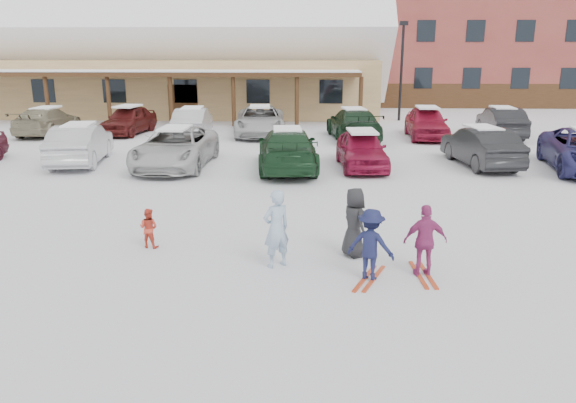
{
  "coord_description": "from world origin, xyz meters",
  "views": [
    {
      "loc": [
        0.8,
        -11.3,
        4.4
      ],
      "look_at": [
        0.3,
        1.0,
        1.0
      ],
      "focal_mm": 35.0,
      "sensor_mm": 36.0,
      "label": 1
    }
  ],
  "objects_px": {
    "parked_car_11": "(353,124)",
    "parked_car_13": "(501,122)",
    "bystander_dark": "(354,222)",
    "parked_car_8": "(128,120)",
    "lamp_post": "(402,65)",
    "day_lodge": "(168,54)",
    "parked_car_4": "(362,150)",
    "parked_car_7": "(47,121)",
    "parked_car_1": "(80,144)",
    "parked_car_3": "(287,149)",
    "parked_car_12": "(426,123)",
    "child_magenta": "(425,241)",
    "parked_car_9": "(193,122)",
    "parked_car_2": "(176,147)",
    "toddler_red": "(149,228)",
    "child_navy": "(371,245)",
    "adult_skier": "(276,229)",
    "parked_car_5": "(481,147)",
    "parked_car_10": "(260,121)"
  },
  "relations": [
    {
      "from": "parked_car_3",
      "to": "parked_car_8",
      "type": "xyz_separation_m",
      "value": [
        -8.65,
        8.53,
        -0.03
      ]
    },
    {
      "from": "parked_car_1",
      "to": "parked_car_3",
      "type": "height_order",
      "value": "parked_car_1"
    },
    {
      "from": "toddler_red",
      "to": "parked_car_13",
      "type": "xyz_separation_m",
      "value": [
        13.24,
        16.79,
        0.28
      ]
    },
    {
      "from": "day_lodge",
      "to": "parked_car_9",
      "type": "height_order",
      "value": "day_lodge"
    },
    {
      "from": "parked_car_7",
      "to": "parked_car_8",
      "type": "xyz_separation_m",
      "value": [
        4.13,
        0.4,
        0.03
      ]
    },
    {
      "from": "parked_car_1",
      "to": "parked_car_2",
      "type": "relative_size",
      "value": 0.87
    },
    {
      "from": "parked_car_5",
      "to": "adult_skier",
      "type": "bearing_deg",
      "value": 48.2
    },
    {
      "from": "parked_car_4",
      "to": "parked_car_7",
      "type": "relative_size",
      "value": 0.85
    },
    {
      "from": "parked_car_5",
      "to": "parked_car_11",
      "type": "distance_m",
      "value": 7.6
    },
    {
      "from": "parked_car_2",
      "to": "parked_car_5",
      "type": "relative_size",
      "value": 1.19
    },
    {
      "from": "child_magenta",
      "to": "parked_car_5",
      "type": "bearing_deg",
      "value": -114.46
    },
    {
      "from": "adult_skier",
      "to": "parked_car_9",
      "type": "distance_m",
      "value": 18.15
    },
    {
      "from": "lamp_post",
      "to": "parked_car_9",
      "type": "xyz_separation_m",
      "value": [
        -11.43,
        -6.89,
        -2.61
      ]
    },
    {
      "from": "parked_car_8",
      "to": "parked_car_13",
      "type": "height_order",
      "value": "parked_car_13"
    },
    {
      "from": "parked_car_5",
      "to": "parked_car_10",
      "type": "height_order",
      "value": "parked_car_10"
    },
    {
      "from": "parked_car_11",
      "to": "parked_car_1",
      "type": "bearing_deg",
      "value": 23.51
    },
    {
      "from": "bystander_dark",
      "to": "lamp_post",
      "type": "bearing_deg",
      "value": -35.92
    },
    {
      "from": "bystander_dark",
      "to": "parked_car_8",
      "type": "distance_m",
      "value": 20.28
    },
    {
      "from": "adult_skier",
      "to": "parked_car_5",
      "type": "bearing_deg",
      "value": -158.42
    },
    {
      "from": "lamp_post",
      "to": "parked_car_1",
      "type": "bearing_deg",
      "value": -135.94
    },
    {
      "from": "toddler_red",
      "to": "parked_car_1",
      "type": "xyz_separation_m",
      "value": [
        -5.29,
        9.29,
        0.31
      ]
    },
    {
      "from": "parked_car_11",
      "to": "parked_car_13",
      "type": "bearing_deg",
      "value": -178.32
    },
    {
      "from": "parked_car_4",
      "to": "parked_car_5",
      "type": "height_order",
      "value": "parked_car_5"
    },
    {
      "from": "parked_car_2",
      "to": "parked_car_8",
      "type": "relative_size",
      "value": 1.25
    },
    {
      "from": "child_magenta",
      "to": "parked_car_10",
      "type": "xyz_separation_m",
      "value": [
        -4.87,
        18.21,
        0.02
      ]
    },
    {
      "from": "child_magenta",
      "to": "parked_car_8",
      "type": "distance_m",
      "value": 21.87
    },
    {
      "from": "bystander_dark",
      "to": "child_magenta",
      "type": "bearing_deg",
      "value": -153.76
    },
    {
      "from": "bystander_dark",
      "to": "parked_car_11",
      "type": "relative_size",
      "value": 0.29
    },
    {
      "from": "day_lodge",
      "to": "parked_car_11",
      "type": "xyz_separation_m",
      "value": [
        11.9,
        -11.67,
        -3.19
      ]
    },
    {
      "from": "day_lodge",
      "to": "parked_car_5",
      "type": "relative_size",
      "value": 6.47
    },
    {
      "from": "parked_car_1",
      "to": "parked_car_11",
      "type": "height_order",
      "value": "parked_car_1"
    },
    {
      "from": "child_magenta",
      "to": "parked_car_7",
      "type": "xyz_separation_m",
      "value": [
        -15.89,
        18.03,
        -0.03
      ]
    },
    {
      "from": "parked_car_3",
      "to": "parked_car_2",
      "type": "bearing_deg",
      "value": -8.37
    },
    {
      "from": "adult_skier",
      "to": "parked_car_4",
      "type": "bearing_deg",
      "value": -138.76
    },
    {
      "from": "parked_car_3",
      "to": "bystander_dark",
      "type": "bearing_deg",
      "value": 97.25
    },
    {
      "from": "toddler_red",
      "to": "parked_car_2",
      "type": "height_order",
      "value": "parked_car_2"
    },
    {
      "from": "parked_car_7",
      "to": "parked_car_9",
      "type": "distance_m",
      "value": 7.66
    },
    {
      "from": "child_navy",
      "to": "bystander_dark",
      "type": "relative_size",
      "value": 0.94
    },
    {
      "from": "parked_car_11",
      "to": "parked_car_12",
      "type": "bearing_deg",
      "value": -178.57
    },
    {
      "from": "child_magenta",
      "to": "bystander_dark",
      "type": "distance_m",
      "value": 1.68
    },
    {
      "from": "toddler_red",
      "to": "child_navy",
      "type": "distance_m",
      "value": 5.09
    },
    {
      "from": "day_lodge",
      "to": "parked_car_8",
      "type": "xyz_separation_m",
      "value": [
        0.3,
        -10.33,
        -3.22
      ]
    },
    {
      "from": "adult_skier",
      "to": "parked_car_3",
      "type": "distance_m",
      "value": 9.54
    },
    {
      "from": "parked_car_9",
      "to": "parked_car_2",
      "type": "bearing_deg",
      "value": 93.35
    },
    {
      "from": "lamp_post",
      "to": "parked_car_10",
      "type": "xyz_separation_m",
      "value": [
        -8.05,
        -6.4,
        -2.59
      ]
    },
    {
      "from": "day_lodge",
      "to": "parked_car_4",
      "type": "distance_m",
      "value": 22.1
    },
    {
      "from": "toddler_red",
      "to": "parked_car_7",
      "type": "bearing_deg",
      "value": -45.67
    },
    {
      "from": "parked_car_3",
      "to": "parked_car_12",
      "type": "distance_m",
      "value": 10.15
    },
    {
      "from": "parked_car_2",
      "to": "parked_car_5",
      "type": "xyz_separation_m",
      "value": [
        11.56,
        0.68,
        -0.0
      ]
    },
    {
      "from": "parked_car_4",
      "to": "parked_car_8",
      "type": "height_order",
      "value": "parked_car_8"
    }
  ]
}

